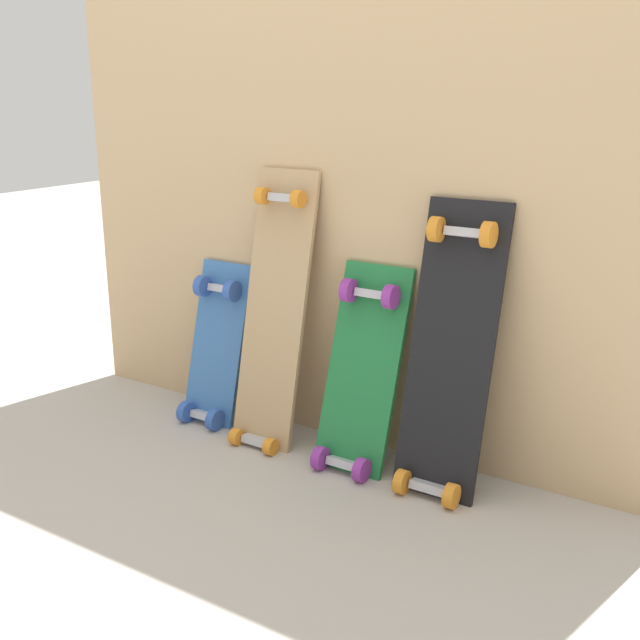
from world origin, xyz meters
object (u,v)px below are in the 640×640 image
skateboard_natural (273,321)px  skateboard_blue (215,352)px  skateboard_green (360,379)px  skateboard_black (449,362)px

skateboard_natural → skateboard_blue: bearing=176.3°
skateboard_blue → skateboard_green: skateboard_green is taller
skateboard_green → skateboard_black: bearing=1.4°
skateboard_black → skateboard_natural: bearing=179.9°
skateboard_natural → skateboard_black: (0.59, -0.00, -0.02)m
skateboard_blue → skateboard_black: bearing=-1.2°
skateboard_blue → skateboard_black: skateboard_black is taller
skateboard_blue → skateboard_black: size_ratio=0.68×
skateboard_green → skateboard_black: (0.27, 0.01, 0.11)m
skateboard_blue → skateboard_green: 0.58m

